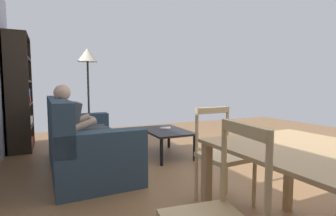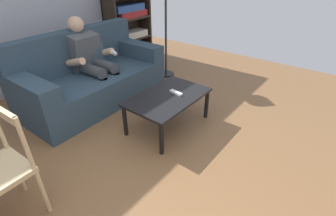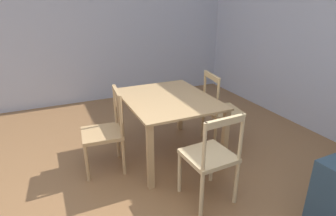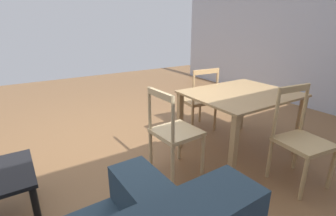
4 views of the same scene
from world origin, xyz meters
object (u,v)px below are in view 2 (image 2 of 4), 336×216
at_px(couch, 91,77).
at_px(tv_remote, 176,93).
at_px(coffee_table, 168,100).
at_px(bookshelf, 127,16).
at_px(person_lounging, 91,59).

bearing_deg(couch, tv_remote, -80.24).
bearing_deg(couch, coffee_table, -84.45).
relative_size(couch, bookshelf, 1.01).
height_order(person_lounging, tv_remote, person_lounging).
distance_m(person_lounging, coffee_table, 1.33).
bearing_deg(bookshelf, tv_remote, -121.96).
bearing_deg(coffee_table, person_lounging, 92.85).
xyz_separation_m(person_lounging, bookshelf, (1.54, 0.85, 0.26)).
xyz_separation_m(couch, coffee_table, (0.12, -1.28, 0.02)).
distance_m(couch, tv_remote, 1.34).
relative_size(coffee_table, tv_remote, 5.78).
height_order(coffee_table, tv_remote, tv_remote).
relative_size(person_lounging, bookshelf, 0.57).
distance_m(person_lounging, bookshelf, 1.77).
bearing_deg(tv_remote, coffee_table, -14.57).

